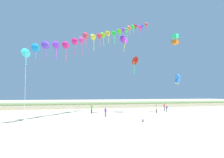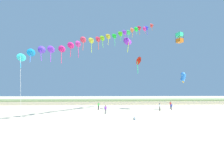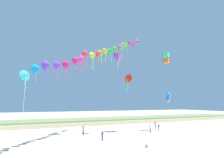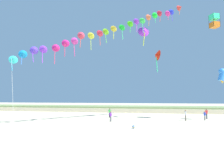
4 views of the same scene
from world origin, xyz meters
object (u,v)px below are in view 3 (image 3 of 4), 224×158
person_near_left (155,125)px  large_kite_low_lead (127,78)px  beach_ball (147,146)px  person_near_right (102,135)px  large_kite_outer_drift (166,58)px  person_far_right (150,128)px  person_mid_center (83,130)px  person_far_left (159,127)px  large_kite_high_solo (168,97)px  large_kite_mid_trail (118,56)px

person_near_left → large_kite_low_lead: 13.34m
beach_ball → large_kite_low_lead: bearing=74.4°
person_near_right → person_near_left: bearing=24.8°
person_near_left → large_kite_outer_drift: large_kite_outer_drift is taller
person_near_right → person_far_right: 12.05m
person_mid_center → person_far_left: (16.29, -1.56, -0.12)m
large_kite_high_solo → person_near_left: bearing=128.7°
person_near_right → large_kite_low_lead: size_ratio=0.39×
person_far_left → large_kite_outer_drift: 15.42m
large_kite_mid_trail → beach_ball: bearing=-94.9°
large_kite_high_solo → person_far_left: bearing=177.4°
person_near_right → large_kite_low_lead: (7.25, 4.88, 10.25)m
person_near_right → person_far_right: (11.55, 3.44, 0.08)m
person_far_right → beach_ball: (-7.38, -9.63, -0.81)m
person_near_right → large_kite_high_solo: large_kite_high_solo is taller
large_kite_mid_trail → large_kite_outer_drift: size_ratio=1.74×
large_kite_outer_drift → beach_ball: large_kite_outer_drift is taller
person_far_right → beach_ball: size_ratio=4.76×
beach_ball → person_near_left: bearing=49.5°
large_kite_low_lead → beach_ball: bearing=-105.6°
person_mid_center → person_far_right: person_far_right is taller
large_kite_mid_trail → large_kite_outer_drift: 11.47m
person_far_left → person_near_left: bearing=70.3°
person_far_right → large_kite_low_lead: 11.14m
person_mid_center → beach_ball: size_ratio=4.65×
large_kite_low_lead → large_kite_mid_trail: large_kite_mid_trail is taller
person_mid_center → person_far_right: bearing=-12.5°
person_near_left → person_near_right: size_ratio=1.10×
person_far_left → beach_ball: size_ratio=4.09×
person_far_left → beach_ball: bearing=-133.9°
person_near_left → person_far_right: person_near_left is taller
large_kite_mid_trail → large_kite_high_solo: size_ratio=1.52×
large_kite_low_lead → large_kite_high_solo: size_ratio=1.60×
large_kite_low_lead → large_kite_mid_trail: size_ratio=1.05×
large_kite_mid_trail → large_kite_outer_drift: bearing=-6.1°
large_kite_mid_trail → person_mid_center: bearing=166.3°
person_far_left → large_kite_high_solo: (2.86, -0.13, 6.47)m
person_near_left → person_mid_center: bearing=-177.2°
person_far_right → large_kite_mid_trail: size_ratio=0.45×
person_far_right → large_kite_mid_trail: large_kite_mid_trail is taller
person_near_right → large_kite_outer_drift: size_ratio=0.72×
person_near_right → large_kite_outer_drift: 22.72m
person_far_left → person_far_right: person_far_right is taller
person_far_right → large_kite_outer_drift: large_kite_outer_drift is taller
person_near_right → person_mid_center: size_ratio=0.94×
large_kite_mid_trail → beach_ball: (-0.94, -10.92, -15.52)m
large_kite_mid_trail → large_kite_outer_drift: large_kite_outer_drift is taller
person_near_right → person_far_left: (14.73, 4.80, -0.06)m
person_mid_center → person_near_left: bearing=2.8°
person_near_left → person_far_left: bearing=-109.7°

